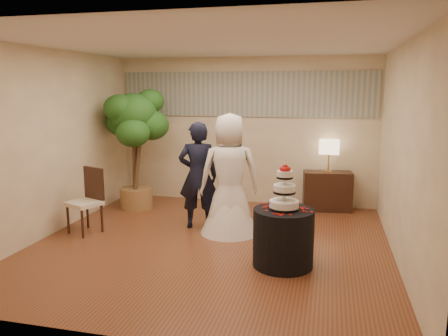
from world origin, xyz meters
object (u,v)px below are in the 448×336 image
(groom, at_px, (198,175))
(cake_table, at_px, (283,238))
(wedding_cake, at_px, (285,187))
(ficus_tree, at_px, (135,149))
(console, at_px, (327,191))
(table_lamp, at_px, (329,156))
(bride, at_px, (230,174))
(side_chair, at_px, (84,201))

(groom, xyz_separation_m, cake_table, (1.49, -1.24, -0.49))
(wedding_cake, distance_m, ficus_tree, 3.61)
(console, distance_m, table_lamp, 0.65)
(wedding_cake, height_order, console, wedding_cake)
(groom, bearing_deg, console, -155.13)
(groom, xyz_separation_m, ficus_tree, (-1.47, 0.83, 0.27))
(groom, relative_size, bride, 0.92)
(bride, bearing_deg, console, -149.25)
(wedding_cake, relative_size, ficus_tree, 0.25)
(cake_table, bearing_deg, console, 79.47)
(groom, xyz_separation_m, console, (2.00, 1.52, -0.49))
(ficus_tree, bearing_deg, bride, -25.78)
(groom, relative_size, ficus_tree, 0.76)
(console, relative_size, side_chair, 0.86)
(groom, height_order, table_lamp, groom)
(console, height_order, side_chair, side_chair)
(table_lamp, xyz_separation_m, ficus_tree, (-3.47, -0.69, 0.11))
(wedding_cake, height_order, table_lamp, wedding_cake)
(groom, distance_m, side_chair, 1.80)
(groom, relative_size, wedding_cake, 2.99)
(bride, bearing_deg, table_lamp, -149.25)
(groom, xyz_separation_m, wedding_cake, (1.49, -1.24, 0.17))
(cake_table, height_order, table_lamp, table_lamp)
(wedding_cake, bearing_deg, cake_table, 0.00)
(groom, bearing_deg, bride, 153.07)
(table_lamp, height_order, side_chair, table_lamp)
(bride, bearing_deg, wedding_cake, 112.83)
(side_chair, bearing_deg, groom, 45.55)
(table_lamp, bearing_deg, wedding_cake, -100.53)
(wedding_cake, bearing_deg, groom, 140.25)
(ficus_tree, height_order, side_chair, ficus_tree)
(cake_table, xyz_separation_m, table_lamp, (0.51, 2.75, 0.64))
(console, bearing_deg, table_lamp, 0.00)
(console, bearing_deg, wedding_cake, -108.17)
(groom, distance_m, bride, 0.57)
(cake_table, distance_m, ficus_tree, 3.68)
(bride, xyz_separation_m, side_chair, (-2.17, -0.55, -0.42))
(cake_table, bearing_deg, groom, 140.25)
(bride, height_order, cake_table, bride)
(groom, distance_m, ficus_tree, 1.71)
(bride, xyz_separation_m, table_lamp, (1.46, 1.66, 0.08))
(bride, bearing_deg, groom, -32.57)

